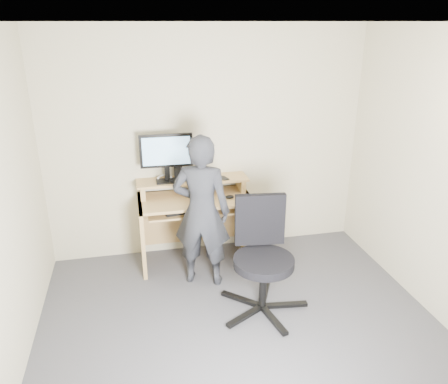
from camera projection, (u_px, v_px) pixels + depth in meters
name	position (u px, v px, depth m)	size (l,w,h in m)	color
ground	(247.00, 343.00, 3.64)	(3.50, 3.50, 0.00)	#4C4C50
back_wall	(208.00, 144.00, 4.77)	(3.50, 0.02, 2.50)	#C0B998
ceiling	(255.00, 21.00, 2.72)	(3.50, 3.50, 0.02)	white
desk	(194.00, 212.00, 4.79)	(1.20, 0.60, 0.91)	tan
monitor	(166.00, 154.00, 4.52)	(0.55, 0.15, 0.52)	black
external_drive	(178.00, 170.00, 4.69)	(0.07, 0.13, 0.20)	black
travel_mug	(200.00, 170.00, 4.72)	(0.08, 0.08, 0.18)	#B6B5BA
smartphone	(224.00, 178.00, 4.73)	(0.07, 0.13, 0.01)	black
charger	(171.00, 182.00, 4.59)	(0.04, 0.04, 0.04)	black
headphones	(165.00, 179.00, 4.71)	(0.16, 0.16, 0.02)	silver
keyboard	(186.00, 209.00, 4.57)	(0.46, 0.18, 0.03)	black
mouse	(230.00, 197.00, 4.61)	(0.10, 0.06, 0.04)	black
office_chair	(262.00, 252.00, 3.92)	(0.81, 0.82, 1.04)	black
person	(202.00, 212.00, 4.24)	(0.56, 0.37, 1.55)	black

